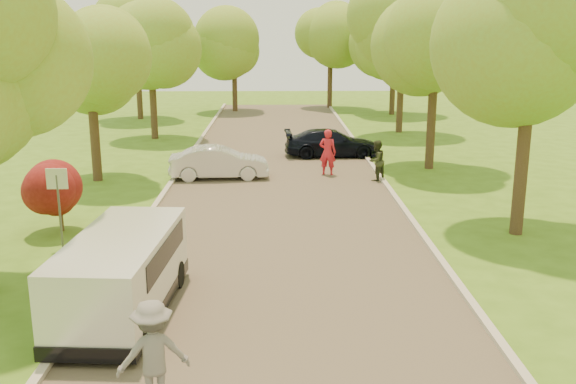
{
  "coord_description": "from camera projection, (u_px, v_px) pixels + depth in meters",
  "views": [
    {
      "loc": [
        -0.08,
        -12.41,
        5.65
      ],
      "look_at": [
        0.26,
        4.85,
        1.3
      ],
      "focal_mm": 40.0,
      "sensor_mm": 36.0,
      "label": 1
    }
  ],
  "objects": [
    {
      "name": "silver_sedan",
      "position": [
        219.0,
        163.0,
        25.09
      ],
      "size": [
        3.94,
        1.63,
        1.27
      ],
      "primitive_type": "imported",
      "rotation": [
        0.0,
        0.0,
        1.65
      ],
      "color": "silver",
      "rests_on": "ground"
    },
    {
      "name": "tree_r_mida",
      "position": [
        542.0,
        35.0,
        17.04
      ],
      "size": [
        5.13,
        5.0,
        7.95
      ],
      "color": "#382619",
      "rests_on": "ground"
    },
    {
      "name": "tree_r_midb",
      "position": [
        440.0,
        50.0,
        25.92
      ],
      "size": [
        4.51,
        4.4,
        7.01
      ],
      "color": "#382619",
      "rests_on": "ground"
    },
    {
      "name": "street_sign",
      "position": [
        58.0,
        191.0,
        16.8
      ],
      "size": [
        0.55,
        0.06,
        2.17
      ],
      "color": "#59595E",
      "rests_on": "ground"
    },
    {
      "name": "tree_l_far",
      "position": [
        154.0,
        34.0,
        33.29
      ],
      "size": [
        4.92,
        4.8,
        7.79
      ],
      "color": "#382619",
      "rests_on": "ground"
    },
    {
      "name": "skateboarder",
      "position": [
        153.0,
        354.0,
        9.57
      ],
      "size": [
        1.24,
        0.94,
        1.7
      ],
      "primitive_type": "imported",
      "rotation": [
        0.0,
        0.0,
        3.45
      ],
      "color": "slate",
      "rests_on": "longboard"
    },
    {
      "name": "tree_r_far",
      "position": [
        407.0,
        27.0,
        35.4
      ],
      "size": [
        5.33,
        5.2,
        8.34
      ],
      "color": "#382619",
      "rests_on": "ground"
    },
    {
      "name": "tree_bg_b",
      "position": [
        398.0,
        32.0,
        43.24
      ],
      "size": [
        5.12,
        5.0,
        7.95
      ],
      "color": "#382619",
      "rests_on": "ground"
    },
    {
      "name": "ground",
      "position": [
        280.0,
        309.0,
        13.42
      ],
      "size": [
        100.0,
        100.0,
        0.0
      ],
      "primitive_type": "plane",
      "color": "#426B19",
      "rests_on": "ground"
    },
    {
      "name": "tree_bg_c",
      "position": [
        237.0,
        40.0,
        45.1
      ],
      "size": [
        4.92,
        4.8,
        7.33
      ],
      "color": "#382619",
      "rests_on": "ground"
    },
    {
      "name": "tree_bg_a",
      "position": [
        140.0,
        36.0,
        41.04
      ],
      "size": [
        5.12,
        5.0,
        7.72
      ],
      "color": "#382619",
      "rests_on": "ground"
    },
    {
      "name": "tree_l_midb",
      "position": [
        94.0,
        60.0,
        23.8
      ],
      "size": [
        4.3,
        4.2,
        6.62
      ],
      "color": "#382619",
      "rests_on": "ground"
    },
    {
      "name": "dark_sedan",
      "position": [
        332.0,
        143.0,
        29.55
      ],
      "size": [
        4.4,
        1.93,
        1.26
      ],
      "primitive_type": "imported",
      "rotation": [
        0.0,
        0.0,
        1.61
      ],
      "color": "black",
      "rests_on": "ground"
    },
    {
      "name": "person_olive",
      "position": [
        376.0,
        161.0,
        24.67
      ],
      "size": [
        0.97,
        0.96,
        1.59
      ],
      "primitive_type": "imported",
      "rotation": [
        0.0,
        0.0,
        3.88
      ],
      "color": "#2B311D",
      "rests_on": "ground"
    },
    {
      "name": "curb_right",
      "position": [
        400.0,
        205.0,
        21.23
      ],
      "size": [
        0.18,
        60.0,
        0.12
      ],
      "primitive_type": "cube",
      "color": "#B2AD9E",
      "rests_on": "ground"
    },
    {
      "name": "tree_bg_d",
      "position": [
        334.0,
        35.0,
        47.1
      ],
      "size": [
        5.12,
        5.0,
        7.72
      ],
      "color": "#382619",
      "rests_on": "ground"
    },
    {
      "name": "red_shrub",
      "position": [
        59.0,
        194.0,
        18.36
      ],
      "size": [
        1.7,
        1.7,
        1.95
      ],
      "color": "#382619",
      "rests_on": "ground"
    },
    {
      "name": "road",
      "position": [
        278.0,
        207.0,
        21.17
      ],
      "size": [
        8.0,
        60.0,
        0.01
      ],
      "primitive_type": "cube",
      "color": "#4C4438",
      "rests_on": "ground"
    },
    {
      "name": "minivan",
      "position": [
        122.0,
        273.0,
        12.97
      ],
      "size": [
        2.06,
        4.62,
        1.68
      ],
      "rotation": [
        0.0,
        0.0,
        -0.07
      ],
      "color": "silver",
      "rests_on": "ground"
    },
    {
      "name": "curb_left",
      "position": [
        155.0,
        206.0,
        21.08
      ],
      "size": [
        0.18,
        60.0,
        0.12
      ],
      "primitive_type": "cube",
      "color": "#B2AD9E",
      "rests_on": "ground"
    },
    {
      "name": "person_striped",
      "position": [
        328.0,
        152.0,
        25.63
      ],
      "size": [
        0.78,
        0.62,
        1.86
      ],
      "primitive_type": "imported",
      "rotation": [
        0.0,
        0.0,
        2.86
      ],
      "color": "red",
      "rests_on": "ground"
    }
  ]
}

